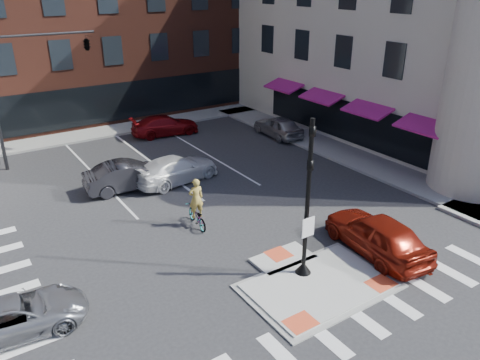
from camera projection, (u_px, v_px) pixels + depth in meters
ground at (310, 280)px, 17.33m from camera, size 120.00×120.00×0.00m
refuge_island at (315, 282)px, 17.12m from camera, size 5.40×4.65×0.13m
sidewalk_e at (333, 149)px, 30.42m from camera, size 3.00×24.00×0.15m
sidewalk_n at (148, 123)px, 35.65m from camera, size 26.00×3.00×0.15m
building_n at (94, 9)px, 40.22m from camera, size 24.40×18.40×15.50m
building_e at (436, 11)px, 33.83m from camera, size 21.90×23.90×17.70m
building_far_right at (89, 13)px, 60.81m from camera, size 12.00×12.00×12.00m
signal_pole at (306, 220)px, 16.70m from camera, size 0.60×0.60×5.98m
mast_arm_signal at (62, 55)px, 26.87m from camera, size 6.10×2.24×8.00m
silver_suv at (16, 316)px, 14.59m from camera, size 4.49×2.37×1.20m
red_sedan at (377, 234)px, 18.77m from camera, size 2.54×5.11×1.67m
white_pickup at (176, 169)px, 25.45m from camera, size 5.19×2.74×1.43m
bg_car_dark at (129, 175)px, 24.53m from camera, size 4.76×2.02×1.53m
bg_car_silver at (278, 126)px, 32.71m from camera, size 1.90×4.36×1.46m
bg_car_red at (165, 125)px, 33.10m from camera, size 4.95×2.49×1.38m
cyclist at (197, 210)px, 20.82m from camera, size 0.83×1.90×2.30m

